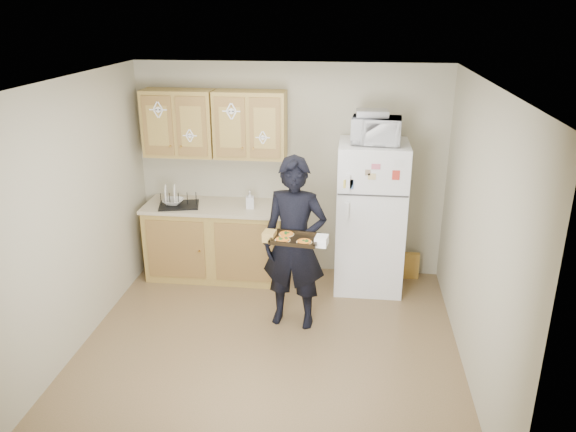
{
  "coord_description": "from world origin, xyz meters",
  "views": [
    {
      "loc": [
        0.72,
        -4.54,
        3.07
      ],
      "look_at": [
        0.13,
        0.45,
        1.19
      ],
      "focal_mm": 35.0,
      "sensor_mm": 36.0,
      "label": 1
    }
  ],
  "objects_px": {
    "dish_rack": "(179,199)",
    "refrigerator": "(370,217)",
    "microwave": "(376,131)",
    "person": "(294,244)",
    "baking_tray": "(295,239)"
  },
  "relations": [
    {
      "from": "microwave",
      "to": "dish_rack",
      "type": "bearing_deg",
      "value": -176.45
    },
    {
      "from": "refrigerator",
      "to": "dish_rack",
      "type": "height_order",
      "value": "refrigerator"
    },
    {
      "from": "baking_tray",
      "to": "dish_rack",
      "type": "relative_size",
      "value": 0.97
    },
    {
      "from": "person",
      "to": "microwave",
      "type": "distance_m",
      "value": 1.51
    },
    {
      "from": "microwave",
      "to": "dish_rack",
      "type": "xyz_separation_m",
      "value": [
        -2.21,
        0.02,
        -0.85
      ]
    },
    {
      "from": "dish_rack",
      "to": "refrigerator",
      "type": "bearing_deg",
      "value": 0.84
    },
    {
      "from": "microwave",
      "to": "person",
      "type": "bearing_deg",
      "value": -127.39
    },
    {
      "from": "person",
      "to": "microwave",
      "type": "xyz_separation_m",
      "value": [
        0.77,
        0.87,
        0.96
      ]
    },
    {
      "from": "baking_tray",
      "to": "microwave",
      "type": "height_order",
      "value": "microwave"
    },
    {
      "from": "refrigerator",
      "to": "microwave",
      "type": "bearing_deg",
      "value": -78.99
    },
    {
      "from": "baking_tray",
      "to": "microwave",
      "type": "xyz_separation_m",
      "value": [
        0.73,
        1.17,
        0.79
      ]
    },
    {
      "from": "refrigerator",
      "to": "dish_rack",
      "type": "bearing_deg",
      "value": -179.16
    },
    {
      "from": "baking_tray",
      "to": "dish_rack",
      "type": "distance_m",
      "value": 1.9
    },
    {
      "from": "refrigerator",
      "to": "dish_rack",
      "type": "xyz_separation_m",
      "value": [
        -2.2,
        -0.03,
        0.14
      ]
    },
    {
      "from": "baking_tray",
      "to": "microwave",
      "type": "bearing_deg",
      "value": 65.16
    }
  ]
}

